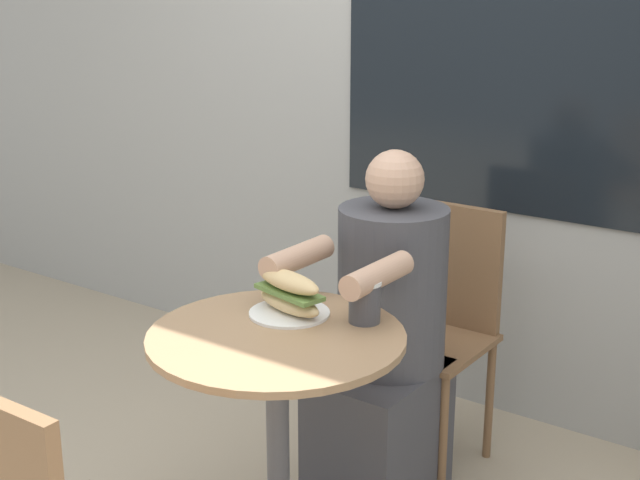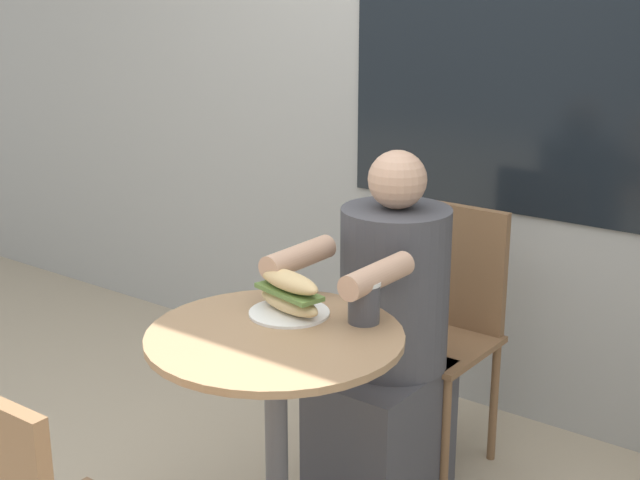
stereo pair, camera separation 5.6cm
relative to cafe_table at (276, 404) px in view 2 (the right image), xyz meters
The scene contains 6 objects.
storefront_wall 1.57m from the cafe_table, 90.01° to the left, with size 8.00×0.09×2.80m.
cafe_table is the anchor object (origin of this frame).
diner_chair 0.85m from the cafe_table, 88.98° to the left, with size 0.38×0.38×0.87m.
seated_diner 0.51m from the cafe_table, 88.37° to the left, with size 0.33×0.59×1.11m.
sandwich_on_plate 0.29m from the cafe_table, 113.10° to the left, with size 0.23×0.22×0.12m.
drink_cup 0.35m from the cafe_table, 55.06° to the left, with size 0.09×0.09×0.11m.
Camera 2 is at (1.34, -1.60, 1.60)m, focal length 50.00 mm.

